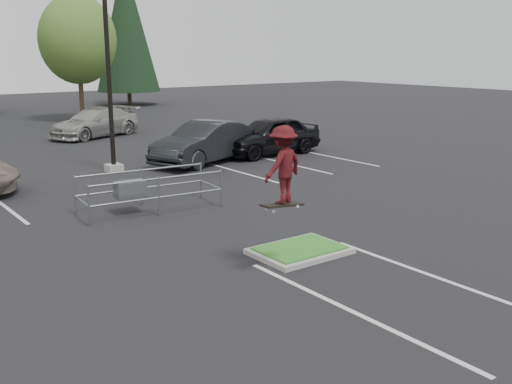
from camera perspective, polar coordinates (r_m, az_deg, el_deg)
ground at (r=14.47m, az=4.17°, el=-5.86°), size 120.00×120.00×0.00m
grass_median at (r=14.44m, az=4.18°, el=-5.57°), size 2.20×1.60×0.16m
stall_lines at (r=18.64m, az=-11.24°, el=-1.67°), size 22.62×17.60×0.01m
light_pole at (r=24.24m, az=-13.95°, el=12.52°), size 0.70×0.60×10.12m
decid_c at (r=42.84m, az=-16.63°, el=13.49°), size 5.12×5.12×8.38m
conif_c at (r=54.89m, az=-12.27°, el=15.25°), size 5.50×5.50×12.50m
cart_corral at (r=18.14m, az=-11.47°, el=0.31°), size 4.29×1.89×1.18m
skateboarder at (r=12.50m, az=2.56°, el=2.56°), size 1.18×0.85×1.78m
car_r_charc at (r=25.92m, az=-4.87°, el=4.73°), size 5.70×3.56×1.77m
car_r_black at (r=27.90m, az=1.27°, el=5.40°), size 5.34×2.40×1.78m
car_far_silver at (r=34.99m, az=-14.95°, el=6.42°), size 5.94×4.11×1.60m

